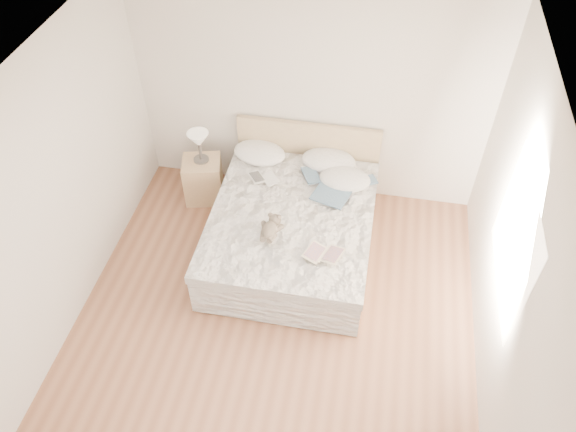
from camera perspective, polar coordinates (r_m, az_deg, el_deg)
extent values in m
cube|color=brown|center=(5.76, -1.69, -11.77)|extent=(4.00, 4.50, 0.00)
cube|color=white|center=(3.78, -2.56, 11.00)|extent=(4.00, 4.50, 0.00)
cube|color=beige|center=(6.37, 2.30, 12.22)|extent=(4.00, 0.02, 2.70)
cube|color=beige|center=(5.37, -23.38, 0.39)|extent=(0.02, 4.50, 2.70)
cube|color=beige|center=(4.79, 22.19, -5.86)|extent=(0.02, 4.50, 2.70)
cube|color=white|center=(4.91, 22.06, -2.42)|extent=(0.02, 1.30, 1.10)
cube|color=tan|center=(6.36, 0.42, -2.69)|extent=(1.68, 2.08, 0.20)
cube|color=silver|center=(6.18, 0.43, -1.14)|extent=(1.60, 2.00, 0.30)
cube|color=silver|center=(6.01, 0.36, -0.24)|extent=(1.72, 2.05, 0.10)
cube|color=tan|center=(6.83, 2.01, 5.97)|extent=(1.70, 0.06, 1.00)
cube|color=tan|center=(6.93, -8.60, 3.68)|extent=(0.53, 0.50, 0.56)
cylinder|color=#45413B|center=(6.76, -8.81, 5.71)|extent=(0.18, 0.18, 0.02)
cylinder|color=#45403B|center=(6.68, -8.93, 6.61)|extent=(0.03, 0.03, 0.25)
cone|color=silver|center=(6.58, -9.09, 7.68)|extent=(0.33, 0.33, 0.18)
ellipsoid|color=white|center=(6.68, -2.91, 6.45)|extent=(0.69, 0.53, 0.19)
ellipsoid|color=white|center=(6.58, 4.12, 5.65)|extent=(0.64, 0.46, 0.19)
ellipsoid|color=silver|center=(6.35, 5.80, 3.78)|extent=(0.59, 0.43, 0.17)
cube|color=silver|center=(6.34, -2.52, 3.82)|extent=(0.38, 0.36, 0.02)
cube|color=beige|center=(5.56, 3.65, -3.86)|extent=(0.43, 0.36, 0.02)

